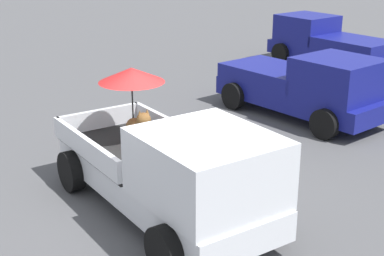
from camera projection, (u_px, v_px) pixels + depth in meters
ground_plane at (162, 211)px, 10.13m from camera, size 80.00×80.00×0.00m
pickup_truck_main at (174, 169)px, 9.48m from camera, size 5.22×2.67×2.38m
pickup_truck_red at (326, 43)px, 20.84m from camera, size 5.03×2.80×1.80m
pickup_truck_far at (306, 86)px, 14.98m from camera, size 5.06×2.91×1.80m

